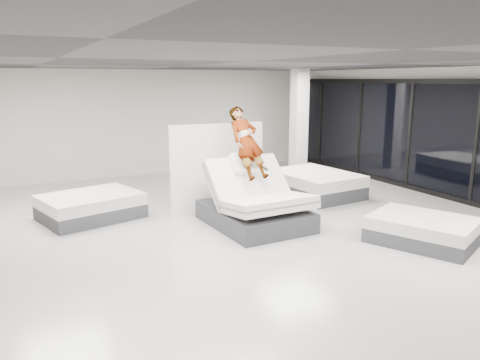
{
  "coord_description": "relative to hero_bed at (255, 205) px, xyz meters",
  "views": [
    {
      "loc": [
        -3.69,
        -7.15,
        2.9
      ],
      "look_at": [
        0.22,
        0.77,
        1.0
      ],
      "focal_mm": 35.0,
      "sensor_mm": 36.0,
      "label": 1
    }
  ],
  "objects": [
    {
      "name": "room",
      "position": [
        -0.6,
        -0.85,
        1.18
      ],
      "size": [
        14.0,
        14.04,
        3.2
      ],
      "color": "beige",
      "rests_on": "ground"
    },
    {
      "name": "hero_bed",
      "position": [
        0.0,
        0.0,
        0.0
      ],
      "size": [
        1.75,
        2.27,
        1.44
      ],
      "color": "#36363A",
      "rests_on": "floor"
    },
    {
      "name": "person",
      "position": [
        -0.02,
        0.34,
        0.93
      ],
      "size": [
        0.67,
        1.6,
        1.24
      ],
      "primitive_type": "imported",
      "rotation": [
        0.97,
        0.0,
        0.05
      ],
      "color": "slate",
      "rests_on": "hero_bed"
    },
    {
      "name": "remote",
      "position": [
        0.22,
        0.0,
        0.74
      ],
      "size": [
        0.06,
        0.14,
        0.08
      ],
      "primitive_type": "cube",
      "rotation": [
        0.35,
        0.0,
        0.05
      ],
      "color": "black",
      "rests_on": "person"
    },
    {
      "name": "divider_panel",
      "position": [
        -0.21,
        1.41,
        0.55
      ],
      "size": [
        2.16,
        0.2,
        1.96
      ],
      "primitive_type": "cube",
      "rotation": [
        0.0,
        0.0,
        -0.05
      ],
      "color": "white",
      "rests_on": "floor"
    },
    {
      "name": "flat_bed_right_far",
      "position": [
        2.56,
        1.57,
        -0.13
      ],
      "size": [
        1.83,
        2.31,
        0.59
      ],
      "color": "#36363A",
      "rests_on": "floor"
    },
    {
      "name": "flat_bed_right_near",
      "position": [
        2.23,
        -2.24,
        -0.18
      ],
      "size": [
        1.91,
        2.13,
        0.48
      ],
      "color": "#36363A",
      "rests_on": "floor"
    },
    {
      "name": "flat_bed_left_far",
      "position": [
        -2.9,
        2.0,
        -0.16
      ],
      "size": [
        2.24,
        1.9,
        0.53
      ],
      "color": "#36363A",
      "rests_on": "floor"
    },
    {
      "name": "column",
      "position": [
        3.4,
        3.65,
        1.18
      ],
      "size": [
        0.4,
        0.4,
        3.2
      ],
      "primitive_type": "cube",
      "color": "beige",
      "rests_on": "floor"
    },
    {
      "name": "storefront_glazing",
      "position": [
        5.3,
        -0.85,
        1.03
      ],
      "size": [
        0.12,
        13.4,
        2.92
      ],
      "color": "black",
      "rests_on": "floor"
    }
  ]
}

